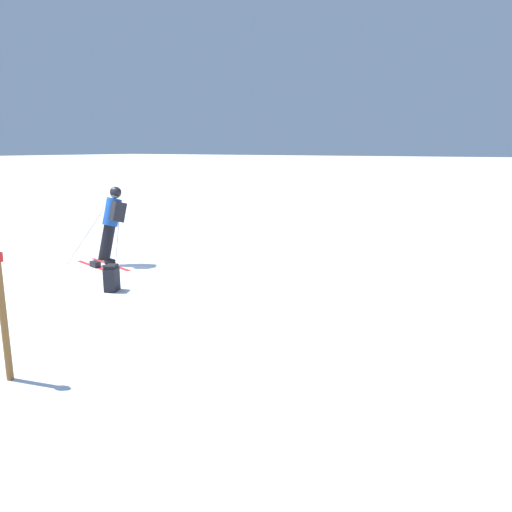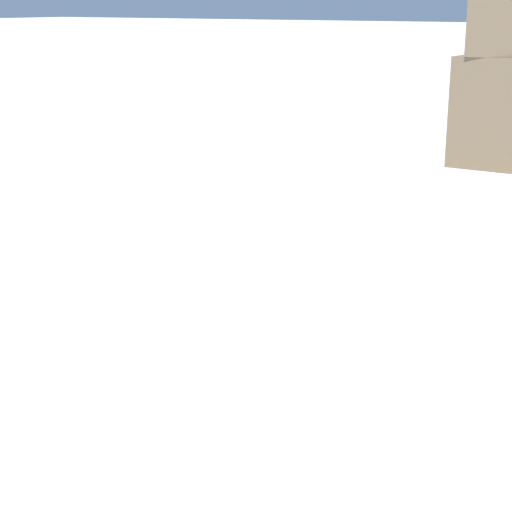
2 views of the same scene
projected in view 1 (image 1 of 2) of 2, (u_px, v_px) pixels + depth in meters
The scene contains 4 objects.
ground_plane at pixel (72, 274), 10.69m from camera, with size 300.00×300.00×0.00m, color white.
skier at pixel (111, 222), 11.34m from camera, with size 1.25×1.77×1.82m.
spare_backpack at pixel (112, 278), 9.38m from camera, with size 0.37×0.33×0.50m.
trail_marker at pixel (2, 306), 5.63m from camera, with size 0.13×0.13×1.61m.
Camera 1 is at (6.73, 8.82, 2.65)m, focal length 35.00 mm.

